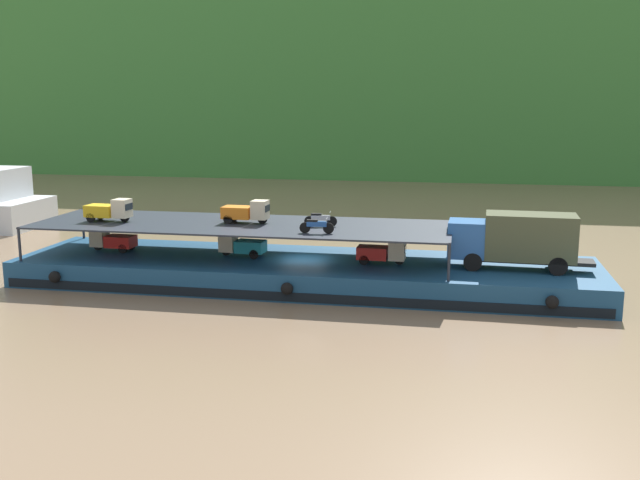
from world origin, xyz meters
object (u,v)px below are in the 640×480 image
cargo_barge (304,272)px  covered_lorry (515,239)px  mini_truck_lower_stern (112,240)px  mini_truck_upper_stern (109,210)px  mini_truck_upper_mid (246,212)px  motorcycle_upper_centre (320,219)px  motorcycle_upper_port (316,226)px  mini_truck_lower_aft (242,245)px  mini_truck_lower_mid (382,252)px

cargo_barge → covered_lorry: covered_lorry is taller
mini_truck_lower_stern → mini_truck_upper_stern: 2.21m
covered_lorry → mini_truck_upper_mid: (-15.43, 0.41, 1.00)m
cargo_barge → motorcycle_upper_centre: bearing=1.0°
mini_truck_upper_stern → motorcycle_upper_port: 13.06m
mini_truck_upper_stern → covered_lorry: bearing=1.4°
cargo_barge → mini_truck_lower_aft: size_ratio=12.08×
mini_truck_lower_mid → mini_truck_upper_mid: size_ratio=1.00×
cargo_barge → mini_truck_upper_mid: mini_truck_upper_mid is taller
mini_truck_upper_stern → mini_truck_upper_mid: bearing=6.7°
mini_truck_lower_mid → mini_truck_upper_stern: (-16.40, -0.46, 2.00)m
motorcycle_upper_centre → mini_truck_lower_stern: bearing=179.3°
covered_lorry → mini_truck_upper_stern: mini_truck_upper_stern is taller
covered_lorry → mini_truck_lower_mid: size_ratio=2.86×
covered_lorry → motorcycle_upper_port: size_ratio=4.16×
covered_lorry → motorcycle_upper_port: 10.94m
cargo_barge → mini_truck_lower_aft: 4.11m
mini_truck_lower_stern → motorcycle_upper_port: 13.66m
mini_truck_lower_stern → mini_truck_lower_aft: (8.32, -0.01, 0.00)m
cargo_barge → mini_truck_upper_mid: 4.95m
mini_truck_lower_aft → cargo_barge: bearing=-2.5°
covered_lorry → mini_truck_lower_mid: covered_lorry is taller
mini_truck_lower_mid → motorcycle_upper_port: (-3.43, -1.98, 1.74)m
cargo_barge → mini_truck_lower_stern: 12.24m
mini_truck_upper_mid → cargo_barge: bearing=-4.8°
mini_truck_lower_stern → motorcycle_upper_port: bearing=-10.1°
motorcycle_upper_port → mini_truck_lower_mid: bearing=29.9°
mini_truck_lower_mid → motorcycle_upper_centre: size_ratio=1.46×
mini_truck_lower_mid → mini_truck_upper_stern: bearing=-178.4°
covered_lorry → mini_truck_upper_stern: bearing=-178.6°
mini_truck_lower_stern → mini_truck_upper_mid: 8.85m
cargo_barge → covered_lorry: bearing=-0.6°
mini_truck_upper_mid → motorcycle_upper_port: 5.34m
mini_truck_lower_aft → motorcycle_upper_port: (5.02, -2.37, 1.74)m
mini_truck_lower_mid → mini_truck_upper_mid: mini_truck_upper_mid is taller
covered_lorry → mini_truck_lower_stern: bearing=179.3°
mini_truck_lower_aft → motorcycle_upper_centre: (4.81, -0.15, 1.74)m
mini_truck_lower_mid → motorcycle_upper_centre: bearing=176.3°
covered_lorry → mini_truck_upper_stern: 23.71m
covered_lorry → motorcycle_upper_centre: bearing=179.3°
mini_truck_lower_aft → mini_truck_upper_stern: (-7.95, -0.85, 2.00)m
mini_truck_lower_stern → mini_truck_upper_mid: size_ratio=1.00×
mini_truck_lower_stern → mini_truck_upper_mid: mini_truck_upper_mid is taller
cargo_barge → motorcycle_upper_port: motorcycle_upper_port is taller
mini_truck_upper_stern → motorcycle_upper_centre: (12.75, 0.69, -0.26)m
mini_truck_lower_aft → mini_truck_lower_mid: size_ratio=1.01×
mini_truck_lower_stern → mini_truck_upper_stern: mini_truck_upper_stern is taller
mini_truck_upper_stern → motorcycle_upper_port: bearing=-6.7°
mini_truck_lower_stern → motorcycle_upper_port: (13.34, -2.37, 1.74)m
cargo_barge → mini_truck_upper_mid: size_ratio=12.17×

